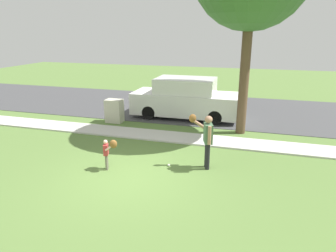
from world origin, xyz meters
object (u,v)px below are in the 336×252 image
Objects in this scene: person_child at (108,150)px; parked_van_white at (185,99)px; baseball at (169,165)px; person_adult at (206,136)px; utility_cabinet at (114,111)px.

person_child is 6.39m from parked_van_white.
person_child is 13.52× the size of baseball.
person_adult is at bearing 11.13° from baseball.
parked_van_white is (0.89, 6.32, 0.25)m from person_child.
person_child is at bearing 1.16° from person_adult.
person_adult is 22.45× the size of baseball.
parked_van_white is (2.92, 1.69, 0.38)m from utility_cabinet.
utility_cabinet is at bearing -55.28° from person_adult.
parked_van_white reaches higher than person_adult.
person_adult reaches higher than baseball.
person_child is (-2.76, -0.95, -0.37)m from person_adult.
person_adult is 1.66× the size of person_child.
utility_cabinet is (-2.04, 4.63, -0.13)m from person_child.
person_adult is at bearing -70.73° from parked_van_white.
person_child is 5.06m from utility_cabinet.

